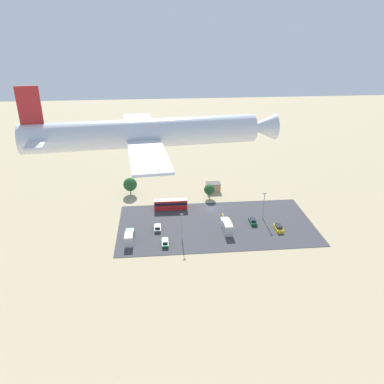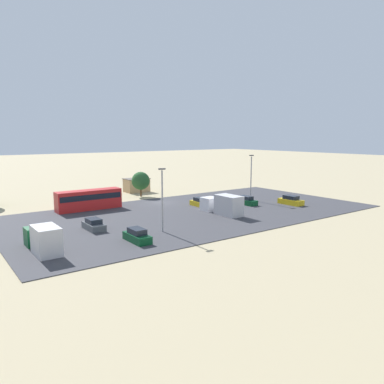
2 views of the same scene
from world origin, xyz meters
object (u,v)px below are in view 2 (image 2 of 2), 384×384
parked_car_4 (137,236)px  bus (89,199)px  parked_truck_0 (43,239)px  shed_building (137,185)px  parked_car_0 (94,225)px  parked_car_1 (291,201)px  parked_car_2 (200,203)px  parked_truck_1 (223,205)px  parked_car_3 (246,201)px

parked_car_4 → bus: bearing=-96.5°
parked_truck_0 → shed_building: bearing=49.2°
bus → parked_car_0: bearing=-18.5°
parked_car_1 → parked_truck_0: 43.47m
parked_car_4 → parked_car_1: bearing=-171.6°
bus → parked_car_1: bearing=61.5°
bus → parked_car_2: 18.96m
shed_building → parked_truck_1: bearing=89.6°
bus → parked_car_2: (-16.88, 8.57, -1.15)m
parked_car_2 → parked_car_3: bearing=155.7°
shed_building → parked_truck_0: bearing=49.2°
parked_truck_0 → parked_truck_1: 28.39m
parked_car_1 → bus: bearing=-28.5°
parked_truck_1 → parked_car_2: bearing=81.8°
parked_car_2 → parked_car_1: bearing=149.7°
parked_car_1 → parked_car_3: bearing=-36.5°
shed_building → bus: bus is taller
parked_car_3 → parked_truck_0: bearing=11.2°
parked_car_1 → parked_car_3: (6.51, -4.82, -0.04)m
shed_building → parked_car_0: size_ratio=1.26×
bus → parked_car_1: bus is taller
parked_car_3 → parked_car_4: size_ratio=1.04×
shed_building → parked_car_1: bearing=116.3°
parked_car_4 → parked_truck_1: (-18.32, -5.91, 0.77)m
shed_building → parked_car_4: bearing=62.4°
parked_car_3 → shed_building: bearing=-71.6°
parked_car_1 → parked_car_4: size_ratio=1.05×
parked_car_4 → parked_truck_0: bearing=-13.9°
bus → parked_car_1: (-31.03, 16.84, -1.09)m
parked_car_0 → parked_truck_1: 20.47m
parked_car_1 → parked_car_3: parked_car_1 is taller
parked_car_2 → shed_building: bearing=-87.8°
parked_car_0 → parked_truck_0: parked_truck_0 is taller
bus → parked_car_0: 14.21m
parked_car_0 → parked_car_3: size_ratio=0.93×
parked_car_1 → parked_car_3: 8.10m
parked_truck_0 → parked_car_0: bearing=36.9°
parked_car_1 → parked_car_4: (33.53, 4.96, -0.02)m
parked_car_2 → parked_car_0: bearing=12.8°
parked_car_2 → parked_car_3: (-7.64, 3.45, 0.02)m
bus → parked_car_1: 35.32m
parked_car_0 → parked_car_3: (-29.00, -1.42, 0.02)m
parked_car_1 → parked_truck_0: (43.39, 2.51, 0.68)m
parked_car_3 → parked_car_0: bearing=2.8°
parked_car_4 → shed_building: bearing=-117.6°
parked_truck_0 → parked_car_2: bearing=20.2°
parked_car_0 → parked_car_2: size_ratio=1.02×
shed_building → parked_car_4: (18.50, 35.37, -0.76)m
parked_car_2 → parked_truck_1: 7.44m
bus → parked_car_4: size_ratio=2.51×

